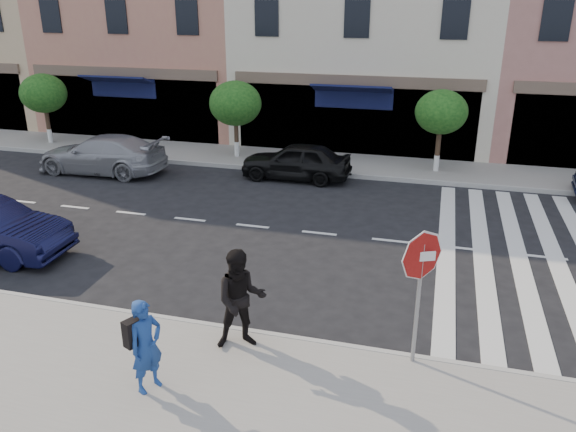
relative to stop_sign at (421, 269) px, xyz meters
The scene contains 12 objects.
ground 3.93m from the stop_sign, 150.59° to the left, with size 120.00×120.00×0.00m, color black.
sidewalk_near 4.09m from the stop_sign, 144.87° to the right, with size 60.00×4.50×0.15m, color gray.
sidewalk_far 13.15m from the stop_sign, 103.15° to the left, with size 60.00×3.00×0.15m, color gray.
building_centre 19.31m from the stop_sign, 100.50° to the left, with size 11.00×9.00×11.00m, color beige.
street_tree_wa 21.05m from the stop_sign, 143.68° to the left, with size 2.00×2.00×3.05m.
street_tree_wb 14.80m from the stop_sign, 122.55° to the left, with size 2.10×2.10×3.06m.
street_tree_c 12.47m from the stop_sign, 89.81° to the left, with size 1.90×1.90×3.04m.
stop_sign is the anchor object (origin of this frame).
photographer 4.69m from the stop_sign, 155.30° to the right, with size 0.59×0.39×1.63m, color navy.
walker 3.25m from the stop_sign, behind, with size 0.94×0.73×1.93m, color black.
car_far_left 15.45m from the stop_sign, 142.66° to the left, with size 2.01×4.95×1.44m, color gray.
car_far_mid 11.68m from the stop_sign, 115.06° to the left, with size 1.61×4.00×1.36m, color black.
Camera 1 is at (3.07, -10.39, 6.19)m, focal length 35.00 mm.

